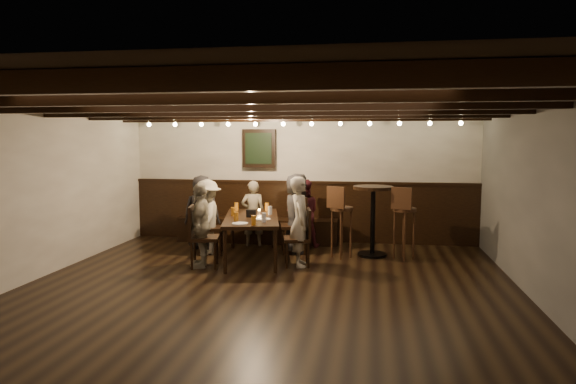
% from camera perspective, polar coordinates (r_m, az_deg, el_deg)
% --- Properties ---
extents(room, '(7.00, 7.00, 7.00)m').
position_cam_1_polar(room, '(8.47, -1.53, 0.12)').
color(room, black).
rests_on(room, ground).
extents(dining_table, '(1.20, 1.98, 0.69)m').
position_cam_1_polar(dining_table, '(8.22, -4.07, -3.14)').
color(dining_table, black).
rests_on(dining_table, floor).
extents(chair_left_near, '(0.49, 0.49, 0.91)m').
position_cam_1_polar(chair_left_near, '(8.78, -8.70, -4.99)').
color(chair_left_near, black).
rests_on(chair_left_near, floor).
extents(chair_left_far, '(0.50, 0.50, 0.93)m').
position_cam_1_polar(chair_left_far, '(7.90, -9.40, -6.19)').
color(chair_left_far, black).
rests_on(chair_left_far, floor).
extents(chair_right_near, '(0.52, 0.52, 0.96)m').
position_cam_1_polar(chair_right_near, '(8.74, 0.76, -4.87)').
color(chair_right_near, black).
rests_on(chair_right_near, floor).
extents(chair_right_far, '(0.47, 0.47, 0.88)m').
position_cam_1_polar(chair_right_far, '(7.86, 1.13, -6.29)').
color(chair_right_far, black).
rests_on(chair_right_far, floor).
extents(person_bench_left, '(0.71, 0.53, 1.30)m').
position_cam_1_polar(person_bench_left, '(9.18, -9.56, -2.18)').
color(person_bench_left, black).
rests_on(person_bench_left, floor).
extents(person_bench_centre, '(0.48, 0.37, 1.19)m').
position_cam_1_polar(person_bench_centre, '(9.27, -3.91, -2.38)').
color(person_bench_centre, gray).
rests_on(person_bench_centre, floor).
extents(person_bench_right, '(0.67, 0.57, 1.22)m').
position_cam_1_polar(person_bench_right, '(9.14, 1.72, -2.39)').
color(person_bench_right, maroon).
rests_on(person_bench_right, floor).
extents(person_left_near, '(0.62, 0.89, 1.26)m').
position_cam_1_polar(person_left_near, '(8.72, -8.94, -2.73)').
color(person_left_near, '#AFA994').
rests_on(person_left_near, floor).
extents(person_left_far, '(0.46, 0.80, 1.28)m').
position_cam_1_polar(person_left_far, '(7.84, -9.66, -3.66)').
color(person_left_far, '#9D967E').
rests_on(person_left_far, floor).
extents(person_right_near, '(0.56, 0.73, 1.35)m').
position_cam_1_polar(person_right_near, '(8.68, 0.96, -2.39)').
color(person_right_near, '#2A2A2D').
rests_on(person_right_near, floor).
extents(person_right_far, '(0.42, 0.56, 1.37)m').
position_cam_1_polar(person_right_far, '(7.79, 1.37, -3.30)').
color(person_right_far, '#B4AE98').
rests_on(person_right_far, floor).
extents(pint_a, '(0.07, 0.07, 0.14)m').
position_cam_1_polar(pint_a, '(8.91, -5.77, -1.62)').
color(pint_a, '#BF7219').
rests_on(pint_a, dining_table).
extents(pint_b, '(0.07, 0.07, 0.14)m').
position_cam_1_polar(pint_b, '(8.84, -2.35, -1.65)').
color(pint_b, '#BF7219').
rests_on(pint_b, dining_table).
extents(pint_c, '(0.07, 0.07, 0.14)m').
position_cam_1_polar(pint_c, '(8.32, -6.13, -2.17)').
color(pint_c, '#BF7219').
rests_on(pint_c, dining_table).
extents(pint_d, '(0.07, 0.07, 0.14)m').
position_cam_1_polar(pint_d, '(8.40, -2.00, -2.06)').
color(pint_d, silver).
rests_on(pint_d, dining_table).
extents(pint_e, '(0.07, 0.07, 0.14)m').
position_cam_1_polar(pint_e, '(7.77, -5.79, -2.75)').
color(pint_e, '#BF7219').
rests_on(pint_e, dining_table).
extents(pint_f, '(0.07, 0.07, 0.14)m').
position_cam_1_polar(pint_f, '(7.66, -2.69, -2.85)').
color(pint_f, silver).
rests_on(pint_f, dining_table).
extents(pint_g, '(0.07, 0.07, 0.14)m').
position_cam_1_polar(pint_g, '(7.41, -3.85, -3.15)').
color(pint_g, '#BF7219').
rests_on(pint_g, dining_table).
extents(plate_near, '(0.24, 0.24, 0.01)m').
position_cam_1_polar(plate_near, '(7.53, -5.36, -3.51)').
color(plate_near, white).
rests_on(plate_near, dining_table).
extents(plate_far, '(0.24, 0.24, 0.01)m').
position_cam_1_polar(plate_far, '(7.91, -2.83, -3.02)').
color(plate_far, white).
rests_on(plate_far, dining_table).
extents(condiment_caddy, '(0.15, 0.10, 0.12)m').
position_cam_1_polar(condiment_caddy, '(8.16, -4.09, -2.39)').
color(condiment_caddy, black).
rests_on(condiment_caddy, dining_table).
extents(candle, '(0.05, 0.05, 0.05)m').
position_cam_1_polar(candle, '(8.50, -3.22, -2.27)').
color(candle, beige).
rests_on(candle, dining_table).
extents(high_top_table, '(0.65, 0.65, 1.16)m').
position_cam_1_polar(high_top_table, '(8.54, 9.41, -2.02)').
color(high_top_table, black).
rests_on(high_top_table, floor).
extents(bar_stool_left, '(0.42, 0.43, 1.18)m').
position_cam_1_polar(bar_stool_left, '(8.40, 5.93, -4.34)').
color(bar_stool_left, '#321C0F').
rests_on(bar_stool_left, floor).
extents(bar_stool_right, '(0.41, 0.42, 1.18)m').
position_cam_1_polar(bar_stool_right, '(8.45, 12.76, -4.40)').
color(bar_stool_right, '#321C0F').
rests_on(bar_stool_right, floor).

